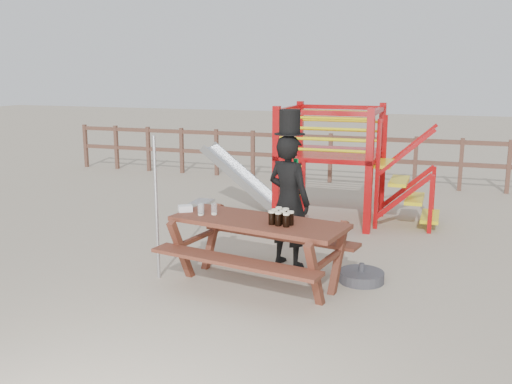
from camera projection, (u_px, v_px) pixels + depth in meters
name	position (u px, v px, depth m)	size (l,w,h in m)	color
ground	(257.00, 284.00, 7.35)	(60.00, 60.00, 0.00)	tan
back_fence	(351.00, 153.00, 13.67)	(15.09, 0.09, 1.20)	brown
playground_fort	(327.00, 161.00, 10.40)	(4.71, 1.84, 2.10)	#A80B0D
picnic_table	(258.00, 244.00, 7.21)	(2.45, 1.91, 0.86)	maroon
man_with_hat	(289.00, 198.00, 7.86)	(0.79, 0.67, 2.19)	black
metal_pole	(156.00, 208.00, 7.37)	(0.04, 0.04, 1.89)	#B2B2B7
parasol_base	(361.00, 276.00, 7.42)	(0.59, 0.59, 0.25)	#3A3A3F
paper_bag	(185.00, 208.00, 7.58)	(0.18, 0.14, 0.08)	white
stout_pints	(281.00, 217.00, 6.96)	(0.30, 0.34, 0.17)	black
empty_glasses	(205.00, 210.00, 7.39)	(0.24, 0.16, 0.15)	silver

